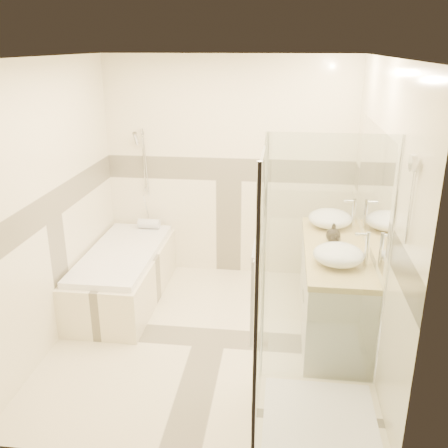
# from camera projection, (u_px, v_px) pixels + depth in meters

# --- Properties ---
(room) EXTENTS (2.82, 3.02, 2.52)m
(room) POSITION_uv_depth(u_px,v_px,m) (215.00, 210.00, 4.25)
(room) COLOR beige
(room) RESTS_ON ground
(bathtub) EXTENTS (0.75, 1.70, 0.56)m
(bathtub) POSITION_uv_depth(u_px,v_px,m) (124.00, 272.00, 5.30)
(bathtub) COLOR beige
(bathtub) RESTS_ON ground
(vanity) EXTENTS (0.58, 1.62, 0.85)m
(vanity) POSITION_uv_depth(u_px,v_px,m) (333.00, 289.00, 4.68)
(vanity) COLOR white
(vanity) RESTS_ON ground
(shower_enclosure) EXTENTS (0.96, 0.93, 2.04)m
(shower_enclosure) POSITION_uv_depth(u_px,v_px,m) (306.00, 360.00, 3.50)
(shower_enclosure) COLOR beige
(shower_enclosure) RESTS_ON ground
(vessel_sink_near) EXTENTS (0.44, 0.44, 0.17)m
(vessel_sink_near) POSITION_uv_depth(u_px,v_px,m) (330.00, 218.00, 5.02)
(vessel_sink_near) COLOR white
(vessel_sink_near) RESTS_ON vanity
(vessel_sink_far) EXTENTS (0.43, 0.43, 0.17)m
(vessel_sink_far) POSITION_uv_depth(u_px,v_px,m) (338.00, 255.00, 4.17)
(vessel_sink_far) COLOR white
(vessel_sink_far) RESTS_ON vanity
(faucet_near) EXTENTS (0.12, 0.03, 0.30)m
(faucet_near) POSITION_uv_depth(u_px,v_px,m) (353.00, 211.00, 4.97)
(faucet_near) COLOR silver
(faucet_near) RESTS_ON vanity
(faucet_far) EXTENTS (0.12, 0.03, 0.30)m
(faucet_far) POSITION_uv_depth(u_px,v_px,m) (366.00, 246.00, 4.11)
(faucet_far) COLOR silver
(faucet_far) RESTS_ON vanity
(amenity_bottle_a) EXTENTS (0.10, 0.10, 0.18)m
(amenity_bottle_a) POSITION_uv_depth(u_px,v_px,m) (335.00, 241.00, 4.45)
(amenity_bottle_a) COLOR black
(amenity_bottle_a) RESTS_ON vanity
(amenity_bottle_b) EXTENTS (0.14, 0.14, 0.17)m
(amenity_bottle_b) POSITION_uv_depth(u_px,v_px,m) (333.00, 233.00, 4.65)
(amenity_bottle_b) COLOR black
(amenity_bottle_b) RESTS_ON vanity
(folded_towels) EXTENTS (0.18, 0.26, 0.07)m
(folded_towels) POSITION_uv_depth(u_px,v_px,m) (329.00, 218.00, 5.19)
(folded_towels) COLOR silver
(folded_towels) RESTS_ON vanity
(rolled_towel) EXTENTS (0.25, 0.11, 0.11)m
(rolled_towel) POSITION_uv_depth(u_px,v_px,m) (149.00, 224.00, 5.81)
(rolled_towel) COLOR silver
(rolled_towel) RESTS_ON bathtub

